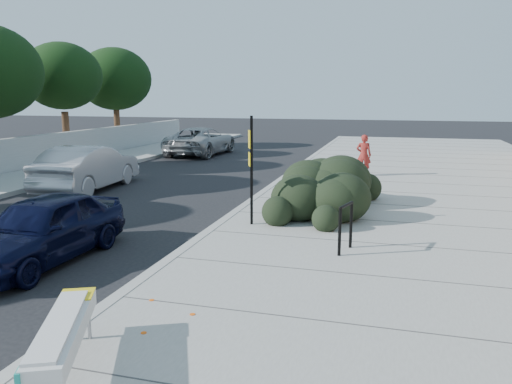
% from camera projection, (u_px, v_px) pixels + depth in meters
% --- Properties ---
extents(ground, '(120.00, 120.00, 0.00)m').
position_uv_depth(ground, '(172.00, 264.00, 9.72)').
color(ground, black).
rests_on(ground, ground).
extents(sidewalk_near, '(11.20, 50.00, 0.15)m').
position_uv_depth(sidewalk_near, '(452.00, 219.00, 12.95)').
color(sidewalk_near, gray).
rests_on(sidewalk_near, ground).
extents(curb_near, '(0.22, 50.00, 0.17)m').
position_uv_depth(curb_near, '(246.00, 206.00, 14.43)').
color(curb_near, '#9E9E99').
rests_on(curb_near, ground).
extents(curb_far, '(0.22, 50.00, 0.17)m').
position_uv_depth(curb_far, '(15.00, 192.00, 16.54)').
color(curb_far, '#9E9E99').
rests_on(curb_far, ground).
extents(tree_far_e, '(4.00, 4.00, 5.90)m').
position_uv_depth(tree_far_e, '(62.00, 76.00, 25.45)').
color(tree_far_e, '#332114').
rests_on(tree_far_e, ground).
extents(tree_far_f, '(4.40, 4.40, 6.07)m').
position_uv_depth(tree_far_f, '(115.00, 79.00, 30.18)').
color(tree_far_f, '#332114').
rests_on(tree_far_f, ground).
extents(bench, '(1.20, 2.02, 0.61)m').
position_uv_depth(bench, '(63.00, 332.00, 5.59)').
color(bench, gray).
rests_on(bench, sidewalk_near).
extents(bike_rack, '(0.23, 0.65, 0.98)m').
position_uv_depth(bike_rack, '(346.00, 223.00, 9.92)').
color(bike_rack, black).
rests_on(bike_rack, sidewalk_near).
extents(sign_post, '(0.15, 0.29, 2.62)m').
position_uv_depth(sign_post, '(251.00, 164.00, 11.87)').
color(sign_post, black).
rests_on(sign_post, sidewalk_near).
extents(hedge, '(3.64, 4.88, 1.64)m').
position_uv_depth(hedge, '(329.00, 180.00, 13.50)').
color(hedge, black).
rests_on(hedge, sidewalk_near).
extents(sedan_navy, '(1.66, 3.97, 1.34)m').
position_uv_depth(sedan_navy, '(43.00, 229.00, 9.76)').
color(sedan_navy, black).
rests_on(sedan_navy, ground).
extents(wagon_silver, '(1.99, 4.82, 1.55)m').
position_uv_depth(wagon_silver, '(88.00, 168.00, 17.22)').
color(wagon_silver, '#A5A4A9').
rests_on(wagon_silver, ground).
extents(suv_silver, '(2.62, 5.47, 1.51)m').
position_uv_depth(suv_silver, '(201.00, 141.00, 27.50)').
color(suv_silver, '#999C9E').
rests_on(suv_silver, ground).
extents(pedestrian, '(0.59, 0.39, 1.60)m').
position_uv_depth(pedestrian, '(364.00, 155.00, 19.36)').
color(pedestrian, maroon).
rests_on(pedestrian, sidewalk_near).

